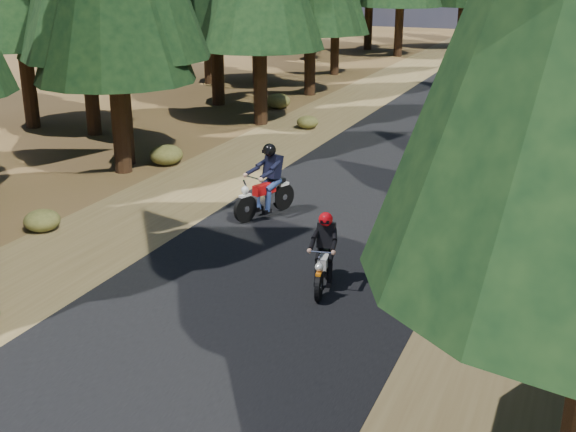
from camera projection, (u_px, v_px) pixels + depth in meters
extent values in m
plane|color=#4C3A1B|center=(257.00, 296.00, 13.38)|extent=(120.00, 120.00, 0.00)
cube|color=black|center=(343.00, 215.00, 17.73)|extent=(6.00, 100.00, 0.01)
cube|color=brown|center=(181.00, 193.00, 19.41)|extent=(3.20, 100.00, 0.01)
cube|color=brown|center=(539.00, 241.00, 16.04)|extent=(3.20, 100.00, 0.01)
cylinder|color=black|center=(117.00, 81.00, 20.53)|extent=(0.51, 0.51, 5.34)
cylinder|color=black|center=(119.00, 58.00, 21.20)|extent=(0.56, 0.56, 6.43)
cylinder|color=black|center=(88.00, 56.00, 25.18)|extent=(0.52, 0.52, 5.56)
cylinder|color=black|center=(260.00, 48.00, 26.85)|extent=(0.53, 0.53, 5.72)
cylinder|color=black|center=(216.00, 30.00, 30.56)|extent=(0.55, 0.55, 6.37)
cylinder|color=black|center=(310.00, 33.00, 33.07)|extent=(0.53, 0.53, 5.64)
cylinder|color=black|center=(257.00, 29.00, 36.65)|extent=(0.52, 0.52, 5.45)
cylinder|color=black|center=(335.00, 34.00, 39.51)|extent=(0.48, 0.48, 4.42)
cylinder|color=black|center=(308.00, 22.00, 45.42)|extent=(0.49, 0.49, 4.75)
cylinder|color=black|center=(24.00, 46.00, 26.21)|extent=(0.54, 0.54, 6.00)
cylinder|color=black|center=(208.00, 19.00, 36.22)|extent=(0.56, 0.56, 6.40)
cylinder|color=black|center=(400.00, 6.00, 47.07)|extent=(0.56, 0.56, 6.40)
cylinder|color=black|center=(369.00, 0.00, 50.71)|extent=(0.57, 0.57, 6.80)
cylinder|color=black|center=(462.00, 6.00, 51.26)|extent=(0.54, 0.54, 6.00)
cylinder|color=black|center=(309.00, 11.00, 48.53)|extent=(0.52, 0.52, 5.60)
ellipsoid|color=#474C1E|center=(576.00, 350.00, 11.06)|extent=(0.78, 0.78, 0.47)
ellipsoid|color=#474C1E|center=(42.00, 220.00, 16.60)|extent=(0.83, 0.83, 0.50)
ellipsoid|color=#474C1E|center=(308.00, 122.00, 26.95)|extent=(0.80, 0.80, 0.48)
ellipsoid|color=#474C1E|center=(166.00, 155.00, 22.07)|extent=(1.02, 1.02, 0.61)
ellipsoid|color=#474C1E|center=(278.00, 101.00, 30.65)|extent=(1.06, 1.06, 0.64)
cube|color=black|center=(324.00, 239.00, 13.37)|extent=(0.36, 0.26, 0.48)
sphere|color=red|center=(325.00, 222.00, 13.25)|extent=(0.31, 0.31, 0.27)
cube|color=black|center=(264.00, 168.00, 17.25)|extent=(0.46, 0.37, 0.58)
sphere|color=black|center=(264.00, 151.00, 17.11)|extent=(0.42, 0.42, 0.32)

